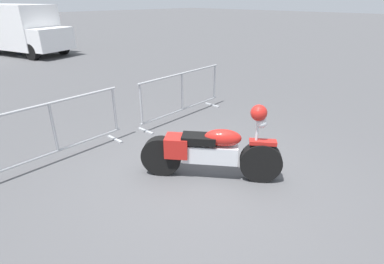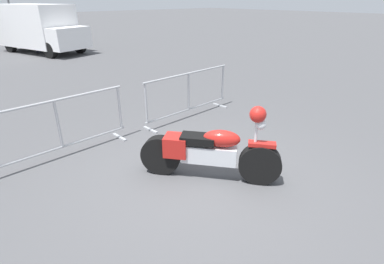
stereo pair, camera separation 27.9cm
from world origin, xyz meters
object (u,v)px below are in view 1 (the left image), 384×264
delivery_van (19,28)px  pedestrian (15,35)px  crowd_barrier_near (54,132)px  crowd_barrier_far (182,95)px  motorcycle (210,150)px

delivery_van → pedestrian: delivery_van is taller
crowd_barrier_near → crowd_barrier_far: (2.94, 0.00, 0.00)m
crowd_barrier_far → pedestrian: 12.16m
pedestrian → delivery_van: bearing=-61.1°
motorcycle → pedestrian: 14.44m
motorcycle → crowd_barrier_near: bearing=176.1°
crowd_barrier_far → delivery_van: size_ratio=0.47×
motorcycle → delivery_van: size_ratio=0.34×
crowd_barrier_far → delivery_van: 12.04m
crowd_barrier_far → motorcycle: bearing=-123.9°
crowd_barrier_far → pedestrian: (0.18, 12.15, 0.36)m
crowd_barrier_far → delivery_van: delivery_van is taller
motorcycle → crowd_barrier_far: 2.64m
crowd_barrier_near → crowd_barrier_far: bearing=0.0°
crowd_barrier_far → crowd_barrier_near: bearing=180.0°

